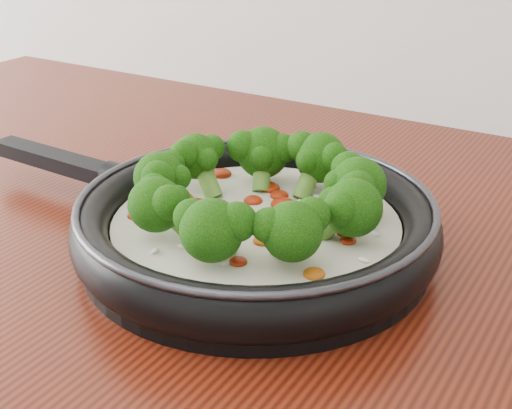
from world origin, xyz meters
The scene contains 1 object.
skillet centered at (0.01, 1.03, 0.94)m, with size 0.53×0.35×0.09m.
Camera 1 is at (0.31, 0.55, 1.21)m, focal length 48.92 mm.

